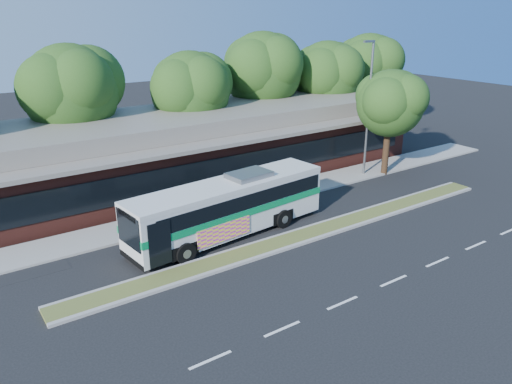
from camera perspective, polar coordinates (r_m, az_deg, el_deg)
ground at (r=25.47m, az=6.90°, el=-5.38°), size 120.00×120.00×0.00m
median_strip at (r=25.84m, az=6.03°, el=-4.77°), size 26.00×1.10×0.15m
sidewalk at (r=30.10m, az=-1.13°, el=-0.98°), size 44.00×2.60×0.12m
plaza_building at (r=34.89m, az=-7.18°, el=5.42°), size 33.20×11.20×4.45m
lamp_post at (r=34.54m, az=12.72°, el=9.66°), size 0.93×0.18×9.07m
tree_bg_b at (r=34.67m, az=-19.82°, el=11.10°), size 6.69×6.00×9.00m
tree_bg_c at (r=36.71m, az=-7.04°, el=11.68°), size 6.24×5.60×8.26m
tree_bg_d at (r=41.15m, az=1.16°, el=13.89°), size 6.91×6.20×9.37m
tree_bg_e at (r=44.21m, az=8.41°, el=13.25°), size 6.47×5.80×8.50m
tree_bg_f at (r=49.12m, az=12.93°, el=14.01°), size 6.69×6.00×8.92m
transit_bus at (r=25.19m, az=-3.08°, el=-1.29°), size 11.16×3.45×3.09m
sidewalk_tree at (r=35.37m, az=15.34°, el=9.98°), size 5.02×4.50×7.24m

